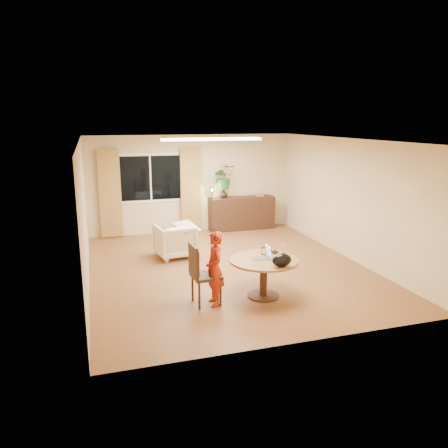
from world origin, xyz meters
The scene contains 24 objects.
floor centered at (0.00, 0.00, 0.00)m, with size 6.50×6.50×0.00m, color brown.
ceiling centered at (0.00, 0.00, 2.60)m, with size 6.50×6.50×0.00m, color white.
wall_back centered at (0.00, 3.25, 1.30)m, with size 5.50×5.50×0.00m, color tan.
wall_left centered at (-2.75, 0.00, 1.30)m, with size 6.50×6.50×0.00m, color tan.
wall_right centered at (2.75, 0.00, 1.30)m, with size 6.50×6.50×0.00m, color tan.
window centered at (-1.10, 3.23, 1.50)m, with size 1.70×0.03×1.30m.
curtain_left centered at (-2.15, 3.15, 1.15)m, with size 0.55×0.08×2.25m, color olive.
curtain_right centered at (-0.05, 3.15, 1.15)m, with size 0.55×0.08×2.25m, color olive.
ceiling_panel centered at (0.00, 1.20, 2.57)m, with size 2.20×0.35×0.05m, color white.
dining_table centered at (0.14, -1.60, 0.53)m, with size 1.19×1.19×0.68m.
dining_chair centered at (-0.88, -1.60, 0.51)m, with size 0.49×0.45×1.03m, color black, non-canonical shape.
child centered at (-0.75, -1.67, 0.62)m, with size 0.30×0.45×1.24m, color red.
laptop centered at (0.09, -1.55, 0.79)m, with size 0.34×0.23×0.23m, color #B7B7BC, non-canonical shape.
tumbler centered at (0.23, -1.34, 0.73)m, with size 0.08×0.08×0.12m, color white, non-canonical shape.
wine_glass centered at (0.60, -1.39, 0.77)m, with size 0.07×0.07×0.19m, color white, non-canonical shape.
pot_lid centered at (0.43, -1.29, 0.69)m, with size 0.20×0.20×0.03m, color white, non-canonical shape.
handbag centered at (0.27, -2.04, 0.79)m, with size 0.33×0.19×0.22m, color black, non-canonical shape.
armchair centered at (-0.90, 1.08, 0.37)m, with size 0.79×0.82×0.74m, color beige.
throw centered at (-0.64, 1.01, 0.76)m, with size 0.45×0.55×0.03m, color beige, non-canonical shape.
sideboard centered at (1.35, 3.01, 0.45)m, with size 1.81×0.44×0.91m, color black.
vase centered at (0.82, 3.01, 1.03)m, with size 0.24×0.24×0.25m, color black.
bouquet centered at (0.83, 3.01, 1.49)m, with size 0.59×0.51×0.66m, color #2D6325.
book_stack centered at (1.87, 3.01, 0.95)m, with size 0.20×0.15×0.08m, color #96724C, non-canonical shape.
desk_lamp centered at (0.48, 2.96, 1.07)m, with size 0.13×0.13×0.33m, color black, non-canonical shape.
Camera 1 is at (-2.57, -8.16, 2.99)m, focal length 35.00 mm.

